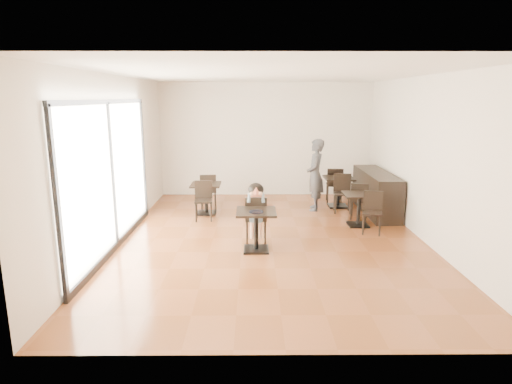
{
  "coord_description": "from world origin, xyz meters",
  "views": [
    {
      "loc": [
        -0.36,
        -8.21,
        2.78
      ],
      "look_at": [
        -0.31,
        -0.2,
        1.0
      ],
      "focal_mm": 30.0,
      "sensor_mm": 36.0,
      "label": 1
    }
  ],
  "objects_px": {
    "cafe_table_left": "(206,199)",
    "chair_back_a": "(334,185)",
    "child_chair": "(256,218)",
    "cafe_table_mid": "(359,210)",
    "chair_left_b": "(204,201)",
    "chair_mid_a": "(359,201)",
    "chair_back_b": "(343,194)",
    "child_table": "(256,231)",
    "chair_left_a": "(208,191)",
    "child": "(256,213)",
    "chair_mid_b": "(372,213)",
    "cafe_table_back": "(338,192)",
    "adult_patron": "(315,175)"
  },
  "relations": [
    {
      "from": "child_table",
      "to": "chair_left_b",
      "type": "xyz_separation_m",
      "value": [
        -1.2,
        2.03,
        0.07
      ]
    },
    {
      "from": "adult_patron",
      "to": "child_table",
      "type": "bearing_deg",
      "value": -20.89
    },
    {
      "from": "chair_back_a",
      "to": "chair_back_b",
      "type": "bearing_deg",
      "value": 95.95
    },
    {
      "from": "child",
      "to": "chair_back_b",
      "type": "bearing_deg",
      "value": 45.06
    },
    {
      "from": "chair_left_a",
      "to": "chair_back_b",
      "type": "height_order",
      "value": "chair_back_b"
    },
    {
      "from": "child_table",
      "to": "chair_left_a",
      "type": "distance_m",
      "value": 3.35
    },
    {
      "from": "chair_back_a",
      "to": "chair_back_b",
      "type": "distance_m",
      "value": 1.1
    },
    {
      "from": "child_table",
      "to": "chair_back_b",
      "type": "relative_size",
      "value": 0.82
    },
    {
      "from": "child_chair",
      "to": "child",
      "type": "xyz_separation_m",
      "value": [
        0.0,
        0.0,
        0.12
      ]
    },
    {
      "from": "child_table",
      "to": "cafe_table_left",
      "type": "bearing_deg",
      "value": 114.85
    },
    {
      "from": "chair_mid_b",
      "to": "chair_left_b",
      "type": "xyz_separation_m",
      "value": [
        -3.61,
        1.02,
        0.01
      ]
    },
    {
      "from": "cafe_table_mid",
      "to": "child_chair",
      "type": "bearing_deg",
      "value": -155.86
    },
    {
      "from": "chair_mid_b",
      "to": "chair_back_b",
      "type": "distance_m",
      "value": 1.7
    },
    {
      "from": "chair_mid_b",
      "to": "chair_back_a",
      "type": "bearing_deg",
      "value": 112.07
    },
    {
      "from": "cafe_table_back",
      "to": "child_chair",
      "type": "bearing_deg",
      "value": -128.46
    },
    {
      "from": "chair_left_b",
      "to": "child_chair",
      "type": "bearing_deg",
      "value": -55.86
    },
    {
      "from": "child_table",
      "to": "adult_patron",
      "type": "xyz_separation_m",
      "value": [
        1.49,
        2.95,
        0.51
      ]
    },
    {
      "from": "cafe_table_left",
      "to": "cafe_table_back",
      "type": "xyz_separation_m",
      "value": [
        3.34,
        0.66,
        0.02
      ]
    },
    {
      "from": "child_table",
      "to": "chair_mid_a",
      "type": "bearing_deg",
      "value": 41.24
    },
    {
      "from": "child",
      "to": "adult_patron",
      "type": "relative_size",
      "value": 0.65
    },
    {
      "from": "child_chair",
      "to": "cafe_table_left",
      "type": "relative_size",
      "value": 1.23
    },
    {
      "from": "child",
      "to": "chair_left_a",
      "type": "height_order",
      "value": "child"
    },
    {
      "from": "cafe_table_mid",
      "to": "chair_left_a",
      "type": "bearing_deg",
      "value": 155.65
    },
    {
      "from": "cafe_table_mid",
      "to": "chair_back_a",
      "type": "distance_m",
      "value": 2.24
    },
    {
      "from": "cafe_table_back",
      "to": "chair_mid_a",
      "type": "bearing_deg",
      "value": -76.42
    },
    {
      "from": "chair_mid_a",
      "to": "chair_back_b",
      "type": "height_order",
      "value": "chair_back_b"
    },
    {
      "from": "cafe_table_left",
      "to": "chair_back_a",
      "type": "xyz_separation_m",
      "value": [
        3.34,
        1.21,
        0.1
      ]
    },
    {
      "from": "child_table",
      "to": "child",
      "type": "distance_m",
      "value": 0.58
    },
    {
      "from": "cafe_table_mid",
      "to": "chair_left_b",
      "type": "distance_m",
      "value": 3.5
    },
    {
      "from": "cafe_table_back",
      "to": "chair_back_b",
      "type": "distance_m",
      "value": 0.56
    },
    {
      "from": "cafe_table_mid",
      "to": "chair_back_a",
      "type": "xyz_separation_m",
      "value": [
        -0.13,
        2.23,
        0.11
      ]
    },
    {
      "from": "child_table",
      "to": "chair_left_a",
      "type": "height_order",
      "value": "chair_left_a"
    },
    {
      "from": "child_chair",
      "to": "chair_back_a",
      "type": "distance_m",
      "value": 3.89
    },
    {
      "from": "child_chair",
      "to": "cafe_table_mid",
      "type": "distance_m",
      "value": 2.49
    },
    {
      "from": "chair_mid_b",
      "to": "adult_patron",
      "type": "bearing_deg",
      "value": 132.02
    },
    {
      "from": "adult_patron",
      "to": "chair_mid_a",
      "type": "xyz_separation_m",
      "value": [
        0.92,
        -0.83,
        -0.46
      ]
    },
    {
      "from": "cafe_table_left",
      "to": "chair_mid_a",
      "type": "xyz_separation_m",
      "value": [
        3.61,
        -0.47,
        0.06
      ]
    },
    {
      "from": "child_table",
      "to": "cafe_table_mid",
      "type": "distance_m",
      "value": 2.76
    },
    {
      "from": "chair_mid_b",
      "to": "chair_back_b",
      "type": "xyz_separation_m",
      "value": [
        -0.27,
        1.68,
        0.03
      ]
    },
    {
      "from": "chair_mid_a",
      "to": "chair_left_b",
      "type": "distance_m",
      "value": 3.61
    },
    {
      "from": "cafe_table_left",
      "to": "chair_left_a",
      "type": "height_order",
      "value": "chair_left_a"
    },
    {
      "from": "cafe_table_mid",
      "to": "chair_mid_b",
      "type": "distance_m",
      "value": 0.57
    },
    {
      "from": "child_table",
      "to": "chair_left_b",
      "type": "height_order",
      "value": "chair_left_b"
    },
    {
      "from": "cafe_table_mid",
      "to": "chair_mid_b",
      "type": "height_order",
      "value": "chair_mid_b"
    },
    {
      "from": "child_table",
      "to": "adult_patron",
      "type": "distance_m",
      "value": 3.34
    },
    {
      "from": "chair_left_a",
      "to": "chair_left_b",
      "type": "height_order",
      "value": "same"
    },
    {
      "from": "chair_mid_a",
      "to": "cafe_table_mid",
      "type": "bearing_deg",
      "value": 91.56
    },
    {
      "from": "chair_mid_b",
      "to": "chair_left_b",
      "type": "bearing_deg",
      "value": -179.28
    },
    {
      "from": "child_chair",
      "to": "chair_back_b",
      "type": "height_order",
      "value": "chair_back_b"
    },
    {
      "from": "adult_patron",
      "to": "cafe_table_left",
      "type": "height_order",
      "value": "adult_patron"
    }
  ]
}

